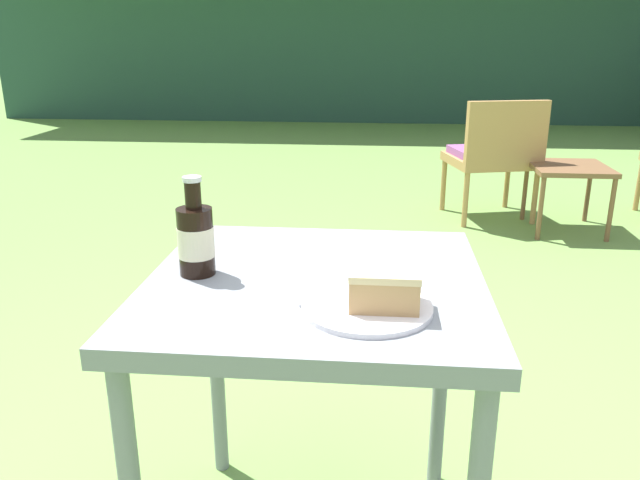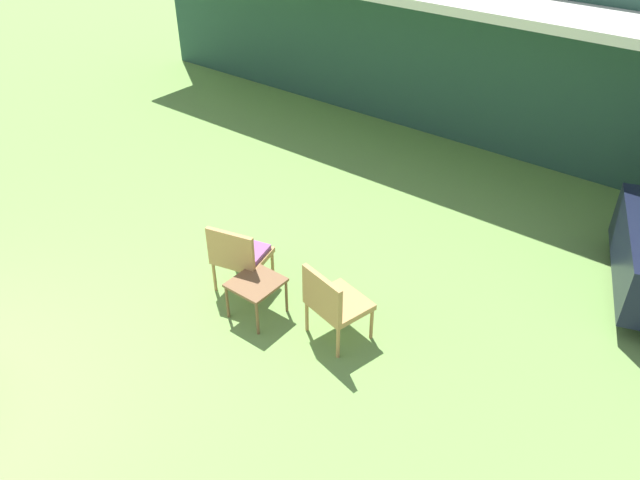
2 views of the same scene
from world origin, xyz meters
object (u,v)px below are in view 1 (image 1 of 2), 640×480
object	(u,v)px
wicker_chair_cushioned	(495,152)
cake_on_plate	(377,295)
garden_side_table	(569,173)
cola_bottle_near	(196,238)
patio_table	(316,316)

from	to	relation	value
wicker_chair_cushioned	cake_on_plate	size ratio (longest dim) A/B	3.38
garden_side_table	cola_bottle_near	world-z (taller)	cola_bottle_near
wicker_chair_cushioned	cake_on_plate	xyz separation A→B (m)	(-0.78, -3.19, 0.30)
wicker_chair_cushioned	cake_on_plate	world-z (taller)	wicker_chair_cushioned
wicker_chair_cushioned	patio_table	bearing A→B (deg)	59.40
garden_side_table	patio_table	world-z (taller)	patio_table
patio_table	cola_bottle_near	world-z (taller)	cola_bottle_near
wicker_chair_cushioned	garden_side_table	world-z (taller)	wicker_chair_cushioned
wicker_chair_cushioned	cola_bottle_near	distance (m)	3.26
garden_side_table	cola_bottle_near	xyz separation A→B (m)	(-1.59, -2.82, 0.44)
cola_bottle_near	wicker_chair_cushioned	bearing A→B (deg)	69.12
garden_side_table	cake_on_plate	distance (m)	3.23
wicker_chair_cushioned	patio_table	xyz separation A→B (m)	(-0.91, -3.04, 0.18)
cake_on_plate	cola_bottle_near	distance (m)	0.41
wicker_chair_cushioned	cola_bottle_near	xyz separation A→B (m)	(-1.16, -3.03, 0.35)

